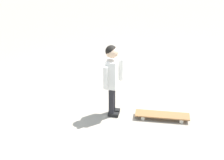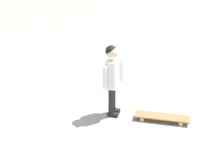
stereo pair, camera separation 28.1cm
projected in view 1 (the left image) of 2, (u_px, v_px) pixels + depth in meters
name	position (u px, v px, depth m)	size (l,w,h in m)	color
ground_plane	(143.00, 111.00, 5.03)	(50.00, 50.00, 0.00)	#9E9384
child_person	(112.00, 73.00, 4.68)	(0.37, 0.28, 1.06)	black
skateboard	(162.00, 115.00, 4.82)	(0.75, 0.58, 0.07)	olive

